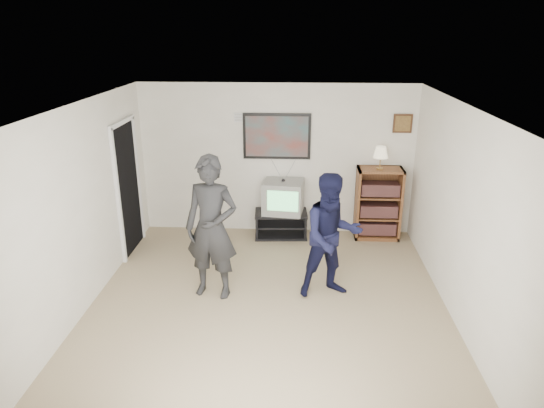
# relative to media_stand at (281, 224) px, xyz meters

# --- Properties ---
(room_shell) EXTENTS (4.51, 5.00, 2.51)m
(room_shell) POSITION_rel_media_stand_xyz_m (-0.09, -1.88, 1.03)
(room_shell) COLOR #93805D
(room_shell) RESTS_ON ground
(media_stand) EXTENTS (0.89, 0.53, 0.43)m
(media_stand) POSITION_rel_media_stand_xyz_m (0.00, 0.00, 0.00)
(media_stand) COLOR black
(media_stand) RESTS_ON room_shell
(crt_television) EXTENTS (0.69, 0.61, 0.54)m
(crt_television) POSITION_rel_media_stand_xyz_m (0.03, 0.00, 0.48)
(crt_television) COLOR gray
(crt_television) RESTS_ON media_stand
(bookshelf) EXTENTS (0.73, 0.41, 1.19)m
(bookshelf) POSITION_rel_media_stand_xyz_m (1.59, 0.05, 0.38)
(bookshelf) COLOR brown
(bookshelf) RESTS_ON room_shell
(table_lamp) EXTENTS (0.23, 0.23, 0.37)m
(table_lamp) POSITION_rel_media_stand_xyz_m (1.57, 0.01, 1.16)
(table_lamp) COLOR beige
(table_lamp) RESTS_ON bookshelf
(person_tall) EXTENTS (0.75, 0.56, 1.87)m
(person_tall) POSITION_rel_media_stand_xyz_m (-0.81, -1.92, 0.72)
(person_tall) COLOR black
(person_tall) RESTS_ON room_shell
(person_short) EXTENTS (0.94, 0.82, 1.65)m
(person_short) POSITION_rel_media_stand_xyz_m (0.71, -1.85, 0.61)
(person_short) COLOR black
(person_short) RESTS_ON room_shell
(controller_left) EXTENTS (0.06, 0.13, 0.04)m
(controller_left) POSITION_rel_media_stand_xyz_m (-0.75, -1.74, 1.07)
(controller_left) COLOR white
(controller_left) RESTS_ON person_tall
(controller_right) EXTENTS (0.08, 0.13, 0.04)m
(controller_right) POSITION_rel_media_stand_xyz_m (0.75, -1.61, 0.88)
(controller_right) COLOR white
(controller_right) RESTS_ON person_short
(poster) EXTENTS (1.10, 0.03, 0.75)m
(poster) POSITION_rel_media_stand_xyz_m (-0.09, 0.25, 1.43)
(poster) COLOR black
(poster) RESTS_ON room_shell
(air_vent) EXTENTS (0.28, 0.02, 0.14)m
(air_vent) POSITION_rel_media_stand_xyz_m (-0.64, 0.25, 1.73)
(air_vent) COLOR white
(air_vent) RESTS_ON room_shell
(small_picture) EXTENTS (0.30, 0.03, 0.30)m
(small_picture) POSITION_rel_media_stand_xyz_m (1.91, 0.25, 1.66)
(small_picture) COLOR #492617
(small_picture) RESTS_ON room_shell
(doorway) EXTENTS (0.03, 0.85, 2.00)m
(doorway) POSITION_rel_media_stand_xyz_m (-2.32, -0.63, 0.78)
(doorway) COLOR black
(doorway) RESTS_ON room_shell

